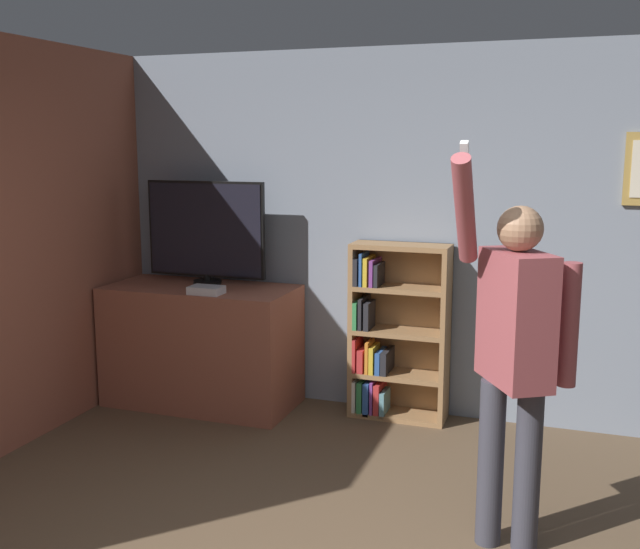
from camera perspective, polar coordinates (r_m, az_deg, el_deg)
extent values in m
cube|color=gray|center=(5.54, 8.45, 2.97)|extent=(6.89, 0.06, 2.70)
cube|color=#93513D|center=(5.26, -22.71, 1.92)|extent=(0.06, 4.61, 2.70)
cube|color=#93513D|center=(5.90, -8.98, -5.36)|extent=(1.45, 0.69, 0.93)
cylinder|color=black|center=(5.89, -8.58, -0.58)|extent=(0.22, 0.22, 0.03)
cylinder|color=black|center=(5.89, -8.59, -0.19)|extent=(0.06, 0.06, 0.05)
cube|color=black|center=(5.83, -8.68, 3.44)|extent=(0.97, 0.04, 0.74)
cube|color=black|center=(5.81, -8.79, 3.41)|extent=(0.94, 0.01, 0.70)
cube|color=silver|center=(5.51, -8.66, -1.18)|extent=(0.24, 0.16, 0.06)
cube|color=#997047|center=(5.61, 2.69, -4.12)|extent=(0.04, 0.28, 1.30)
cube|color=#997047|center=(5.46, 9.54, -4.64)|extent=(0.04, 0.28, 1.30)
cube|color=#997047|center=(5.65, 6.38, -4.06)|extent=(0.71, 0.01, 1.30)
cube|color=#997047|center=(5.71, 5.95, -10.54)|extent=(0.64, 0.28, 0.04)
cube|color=#997047|center=(5.61, 6.00, -7.60)|extent=(0.64, 0.28, 0.04)
cube|color=#997047|center=(5.52, 6.07, -4.38)|extent=(0.64, 0.28, 0.04)
cube|color=#997047|center=(5.45, 6.13, -1.07)|extent=(0.64, 0.28, 0.04)
cube|color=#997047|center=(5.40, 6.19, 2.13)|extent=(0.64, 0.28, 0.04)
cube|color=beige|center=(5.72, 2.89, -9.11)|extent=(0.03, 0.24, 0.25)
cube|color=#338447|center=(5.70, 3.27, -9.21)|extent=(0.04, 0.21, 0.25)
cube|color=#2D569E|center=(5.68, 3.74, -9.28)|extent=(0.04, 0.20, 0.25)
cube|color=#7A3889|center=(5.67, 4.15, -9.25)|extent=(0.02, 0.20, 0.26)
cube|color=red|center=(5.69, 4.60, -9.29)|extent=(0.04, 0.26, 0.24)
cube|color=#5B8E99|center=(5.66, 4.96, -9.68)|extent=(0.04, 0.20, 0.19)
cube|color=red|center=(5.62, 2.88, -6.01)|extent=(0.02, 0.22, 0.25)
cube|color=red|center=(5.62, 3.35, -6.42)|extent=(0.04, 0.23, 0.17)
cube|color=orange|center=(5.59, 3.81, -6.19)|extent=(0.02, 0.20, 0.24)
cube|color=gold|center=(5.58, 4.15, -6.39)|extent=(0.03, 0.20, 0.20)
cube|color=#2D569E|center=(5.59, 4.66, -6.58)|extent=(0.04, 0.23, 0.17)
cube|color=#232328|center=(5.59, 5.16, -6.55)|extent=(0.04, 0.27, 0.17)
cube|color=#338447|center=(5.55, 2.99, -2.98)|extent=(0.03, 0.25, 0.20)
cube|color=#232328|center=(5.55, 3.40, -2.86)|extent=(0.02, 0.27, 0.23)
cube|color=#232328|center=(5.51, 3.78, -3.10)|extent=(0.04, 0.20, 0.20)
cube|color=#232328|center=(5.49, 3.04, 0.32)|extent=(0.03, 0.26, 0.20)
cube|color=#2D569E|center=(5.46, 3.37, 0.45)|extent=(0.02, 0.21, 0.24)
cube|color=gold|center=(5.46, 3.76, 0.30)|extent=(0.03, 0.24, 0.21)
cube|color=#7A3889|center=(5.46, 4.23, 0.21)|extent=(0.03, 0.26, 0.19)
cube|color=#232328|center=(5.44, 4.54, 0.01)|extent=(0.03, 0.22, 0.16)
cylinder|color=#383842|center=(3.98, 12.88, -13.81)|extent=(0.13, 0.13, 0.86)
cylinder|color=#383842|center=(3.96, 15.54, -14.01)|extent=(0.13, 0.13, 0.86)
cube|color=#99474C|center=(3.73, 14.71, -3.23)|extent=(0.41, 0.49, 0.65)
sphere|color=#9E7556|center=(3.66, 15.01, 3.40)|extent=(0.22, 0.22, 0.22)
cylinder|color=#99474C|center=(3.72, 18.46, -3.67)|extent=(0.09, 0.09, 0.60)
cylinder|color=#99474C|center=(3.56, 10.98, 4.82)|extent=(0.09, 0.42, 0.54)
cube|color=white|center=(3.48, 10.97, 8.85)|extent=(0.04, 0.09, 0.14)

